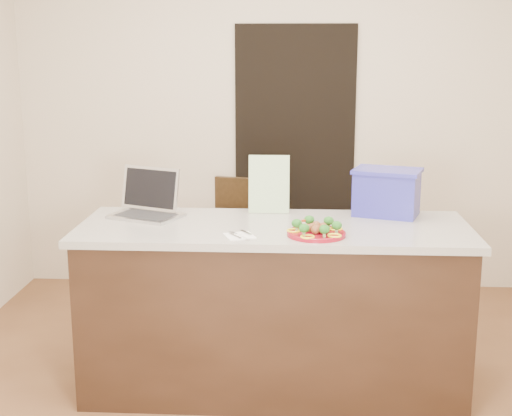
# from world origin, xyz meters

# --- Properties ---
(ground) EXTENTS (4.00, 4.00, 0.00)m
(ground) POSITION_xyz_m (0.00, 0.00, 0.00)
(ground) COLOR brown
(ground) RESTS_ON ground
(room_shell) EXTENTS (4.00, 4.00, 4.00)m
(room_shell) POSITION_xyz_m (0.00, 0.00, 1.62)
(room_shell) COLOR white
(room_shell) RESTS_ON ground
(doorway) EXTENTS (0.90, 0.02, 2.00)m
(doorway) POSITION_xyz_m (0.10, 1.98, 1.00)
(doorway) COLOR black
(doorway) RESTS_ON ground
(island) EXTENTS (2.06, 0.76, 0.92)m
(island) POSITION_xyz_m (0.00, 0.25, 0.46)
(island) COLOR black
(island) RESTS_ON ground
(plate) EXTENTS (0.29, 0.29, 0.02)m
(plate) POSITION_xyz_m (0.22, 0.05, 0.93)
(plate) COLOR maroon
(plate) RESTS_ON island
(meatballs) EXTENTS (0.12, 0.12, 0.04)m
(meatballs) POSITION_xyz_m (0.22, 0.05, 0.96)
(meatballs) COLOR brown
(meatballs) RESTS_ON plate
(broccoli) EXTENTS (0.25, 0.24, 0.04)m
(broccoli) POSITION_xyz_m (0.22, 0.05, 0.98)
(broccoli) COLOR #164E14
(broccoli) RESTS_ON plate
(pepper_rings) EXTENTS (0.28, 0.29, 0.01)m
(pepper_rings) POSITION_xyz_m (0.22, 0.05, 0.94)
(pepper_rings) COLOR yellow
(pepper_rings) RESTS_ON plate
(napkin) EXTENTS (0.18, 0.18, 0.01)m
(napkin) POSITION_xyz_m (-0.16, 0.01, 0.92)
(napkin) COLOR white
(napkin) RESTS_ON island
(fork) EXTENTS (0.07, 0.13, 0.00)m
(fork) POSITION_xyz_m (-0.18, 0.02, 0.93)
(fork) COLOR #ADAEB2
(fork) RESTS_ON napkin
(knife) EXTENTS (0.07, 0.17, 0.01)m
(knife) POSITION_xyz_m (-0.13, -0.00, 0.93)
(knife) COLOR white
(knife) RESTS_ON napkin
(yogurt_bottle) EXTENTS (0.03, 0.03, 0.06)m
(yogurt_bottle) POSITION_xyz_m (0.15, 0.12, 0.95)
(yogurt_bottle) COLOR white
(yogurt_bottle) RESTS_ON island
(laptop) EXTENTS (0.44, 0.42, 0.26)m
(laptop) POSITION_xyz_m (-0.71, 0.44, 0.99)
(laptop) COLOR #ADACB1
(laptop) RESTS_ON island
(leaflet) EXTENTS (0.23, 0.05, 0.32)m
(leaflet) POSITION_xyz_m (-0.04, 0.54, 1.08)
(leaflet) COLOR white
(leaflet) RESTS_ON island
(blue_box) EXTENTS (0.42, 0.36, 0.26)m
(blue_box) POSITION_xyz_m (0.62, 0.52, 1.05)
(blue_box) COLOR navy
(blue_box) RESTS_ON island
(chair) EXTENTS (0.53, 0.54, 0.98)m
(chair) POSITION_xyz_m (-0.22, 1.16, 0.56)
(chair) COLOR black
(chair) RESTS_ON ground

